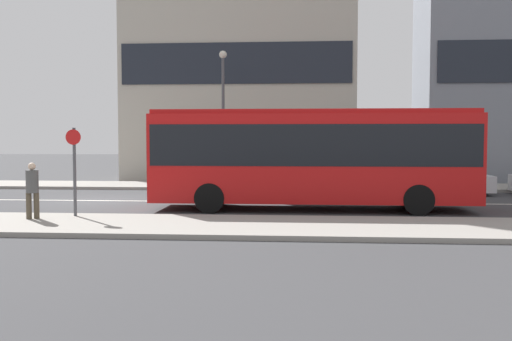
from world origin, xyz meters
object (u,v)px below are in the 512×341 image
at_px(pedestrian_near_stop, 32,187).
at_px(street_lamp, 223,103).
at_px(bus_stop_sign, 74,164).
at_px(city_bus, 312,153).
at_px(parked_car_0, 441,179).

distance_m(pedestrian_near_stop, street_lamp, 12.40).
relative_size(bus_stop_sign, street_lamp, 0.40).
bearing_deg(pedestrian_near_stop, city_bus, 2.44).
height_order(city_bus, parked_car_0, city_bus).
relative_size(parked_car_0, bus_stop_sign, 1.56).
xyz_separation_m(city_bus, parked_car_0, (5.52, 5.47, -1.23)).
xyz_separation_m(city_bus, street_lamp, (-4.01, 7.71, 2.14)).
distance_m(bus_stop_sign, street_lamp, 11.37).
distance_m(city_bus, street_lamp, 8.95).
height_order(pedestrian_near_stop, street_lamp, street_lamp).
bearing_deg(street_lamp, parked_car_0, -13.24).
relative_size(city_bus, pedestrian_near_stop, 6.71).
bearing_deg(bus_stop_sign, parked_car_0, 34.42).
height_order(bus_stop_sign, street_lamp, street_lamp).
bearing_deg(city_bus, bus_stop_sign, -159.38).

